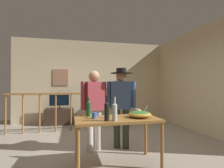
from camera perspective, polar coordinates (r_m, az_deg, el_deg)
The scene contains 17 objects.
ground_plane at distance 3.85m, azimuth -1.31°, elevation -19.62°, with size 7.03×7.03×0.00m, color #9E9384.
back_wall at distance 6.31m, azimuth -6.31°, elevation 0.93°, with size 5.30×0.10×2.85m, color beige.
side_wall_right at distance 5.54m, azimuth 24.72°, elevation 1.20°, with size 0.10×4.06×2.85m, color beige.
framed_picture at distance 6.22m, azimuth -16.40°, elevation 2.09°, with size 0.51×0.03×0.56m, color #A97658.
stair_railing at distance 5.07m, azimuth -8.01°, elevation -7.18°, with size 3.39×0.10×1.11m.
tv_console at distance 6.01m, azimuth -16.80°, elevation -10.10°, with size 0.90×0.40×0.52m, color #38281E.
flat_screen_tv at distance 5.92m, azimuth -16.80°, elevation -5.07°, with size 0.61×0.12×0.46m.
serving_table at distance 2.84m, azimuth 1.67°, elevation -12.64°, with size 1.32×0.67×0.74m.
salad_bowl at distance 2.90m, azimuth 9.04°, elevation -9.61°, with size 0.37×0.37×0.19m.
wine_glass at distance 2.79m, azimuth 0.85°, elevation -8.68°, with size 0.07×0.07×0.17m.
wine_bottle_green at distance 2.97m, azimuth -7.65°, elevation -7.84°, with size 0.07×0.07×0.32m.
wine_bottle_dark at distance 2.57m, azimuth -1.75°, elevation -8.67°, with size 0.07×0.07×0.37m.
wine_bottle_clear at distance 2.58m, azimuth 0.88°, elevation -8.85°, with size 0.07×0.07×0.35m.
mug_white at distance 3.19m, azimuth 8.49°, elevation -8.92°, with size 0.12×0.08×0.10m.
mug_blue at distance 2.79m, azimuth -5.78°, elevation -10.15°, with size 0.11×0.08×0.10m.
person_standing_left at distance 3.45m, azimuth -5.87°, elevation -6.43°, with size 0.53×0.33×1.55m.
person_standing_right at distance 3.56m, azimuth 3.06°, elevation -5.38°, with size 0.55×0.44×1.61m.
Camera 1 is at (-0.74, -3.56, 1.25)m, focal length 28.04 mm.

